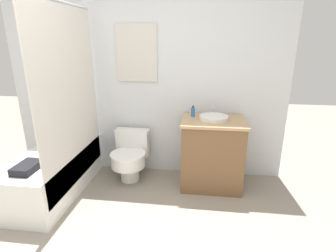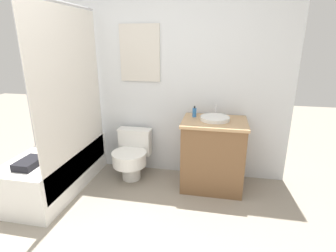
# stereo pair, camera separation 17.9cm
# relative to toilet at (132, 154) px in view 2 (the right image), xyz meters

# --- Properties ---
(wall_back) EXTENTS (3.40, 0.07, 2.50)m
(wall_back) POSITION_rel_toilet_xyz_m (0.13, 0.29, 0.95)
(wall_back) COLOR silver
(wall_back) RESTS_ON ground_plane
(shower_area) EXTENTS (0.60, 1.33, 1.98)m
(shower_area) POSITION_rel_toilet_xyz_m (-0.75, -0.40, -0.01)
(shower_area) COLOR white
(shower_area) RESTS_ON ground_plane
(toilet) EXTENTS (0.42, 0.53, 0.59)m
(toilet) POSITION_rel_toilet_xyz_m (0.00, 0.00, 0.00)
(toilet) COLOR white
(toilet) RESTS_ON ground_plane
(vanity) EXTENTS (0.70, 0.55, 0.80)m
(vanity) POSITION_rel_toilet_xyz_m (0.98, -0.02, 0.10)
(vanity) COLOR brown
(vanity) RESTS_ON ground_plane
(sink) EXTENTS (0.32, 0.35, 0.13)m
(sink) POSITION_rel_toilet_xyz_m (0.98, 0.00, 0.52)
(sink) COLOR white
(sink) RESTS_ON vanity
(soap_bottle) EXTENTS (0.05, 0.05, 0.13)m
(soap_bottle) POSITION_rel_toilet_xyz_m (0.74, 0.09, 0.55)
(soap_bottle) COLOR #2D6BB2
(soap_bottle) RESTS_ON vanity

